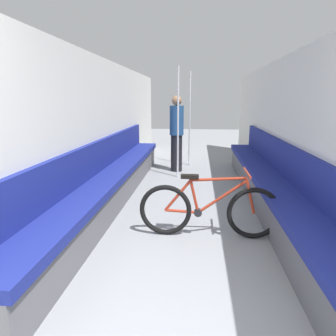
% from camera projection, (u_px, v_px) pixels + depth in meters
% --- Properties ---
extents(wall_left, '(0.10, 10.21, 2.19)m').
position_uv_depth(wall_left, '(96.00, 130.00, 4.59)').
color(wall_left, silver).
rests_on(wall_left, ground).
extents(wall_right, '(0.10, 10.21, 2.19)m').
position_uv_depth(wall_right, '(290.00, 132.00, 4.30)').
color(wall_right, silver).
rests_on(wall_right, ground).
extents(bench_seat_row_left, '(0.48, 5.82, 0.95)m').
position_uv_depth(bench_seat_row_left, '(112.00, 182.00, 4.57)').
color(bench_seat_row_left, '#5B5B60').
rests_on(bench_seat_row_left, ground).
extents(bench_seat_row_right, '(0.48, 5.82, 0.95)m').
position_uv_depth(bench_seat_row_right, '(270.00, 186.00, 4.34)').
color(bench_seat_row_right, '#5B5B60').
rests_on(bench_seat_row_right, ground).
extents(bicycle, '(1.60, 0.46, 0.78)m').
position_uv_depth(bicycle, '(209.00, 210.00, 3.40)').
color(bicycle, black).
rests_on(bicycle, ground).
extents(grab_pole_near, '(0.08, 0.08, 2.17)m').
position_uv_depth(grab_pole_near, '(178.00, 125.00, 5.90)').
color(grab_pole_near, gray).
rests_on(grab_pole_near, ground).
extents(grab_pole_far, '(0.08, 0.08, 2.17)m').
position_uv_depth(grab_pole_far, '(190.00, 121.00, 7.01)').
color(grab_pole_far, gray).
rests_on(grab_pole_far, ground).
extents(passenger_standing, '(0.30, 0.30, 1.63)m').
position_uv_depth(passenger_standing, '(177.00, 133.00, 6.46)').
color(passenger_standing, black).
rests_on(passenger_standing, ground).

